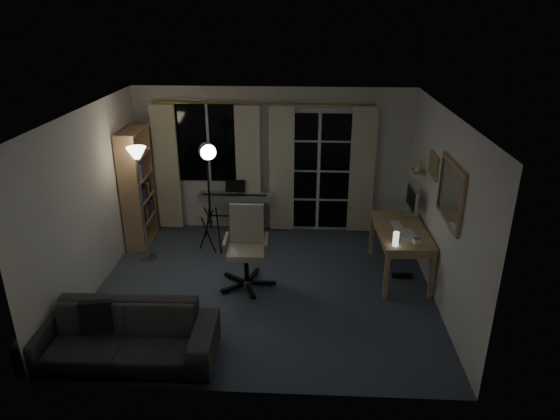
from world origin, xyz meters
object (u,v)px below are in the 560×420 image
object	(u,v)px
office_chair	(247,239)
sofa	(120,328)
desk	(401,234)
mug	(417,241)
keyboard_piano	(235,198)
bookshelf	(136,190)
monitor	(412,199)
torchiere_lamp	(138,171)
studio_light	(208,164)

from	to	relation	value
office_chair	sofa	world-z (taller)	office_chair
desk	mug	xyz separation A→B (m)	(0.10, -0.50, 0.15)
keyboard_piano	sofa	size ratio (longest dim) A/B	0.59
office_chair	bookshelf	bearing A→B (deg)	146.13
office_chair	mug	size ratio (longest dim) A/B	9.55
monitor	mug	xyz separation A→B (m)	(-0.10, -0.95, -0.21)
torchiere_lamp	desk	world-z (taller)	torchiere_lamp
office_chair	desk	size ratio (longest dim) A/B	0.83
keyboard_piano	mug	size ratio (longest dim) A/B	10.21
monitor	mug	bearing A→B (deg)	-97.64
torchiere_lamp	mug	world-z (taller)	torchiere_lamp
desk	bookshelf	bearing A→B (deg)	165.94
keyboard_piano	studio_light	world-z (taller)	studio_light
torchiere_lamp	desk	distance (m)	3.80
sofa	torchiere_lamp	bearing A→B (deg)	99.48
torchiere_lamp	keyboard_piano	world-z (taller)	torchiere_lamp
desk	studio_light	bearing A→B (deg)	167.68
bookshelf	studio_light	bearing A→B (deg)	-17.95
studio_light	keyboard_piano	bearing A→B (deg)	46.67
torchiere_lamp	sofa	xyz separation A→B (m)	(0.43, -2.31, -1.00)
keyboard_piano	desk	world-z (taller)	keyboard_piano
torchiere_lamp	office_chair	bearing A→B (deg)	-20.66
bookshelf	office_chair	distance (m)	2.23
desk	torchiere_lamp	bearing A→B (deg)	173.75
monitor	bookshelf	bearing A→B (deg)	172.49
bookshelf	office_chair	world-z (taller)	bookshelf
studio_light	sofa	world-z (taller)	studio_light
torchiere_lamp	monitor	distance (m)	3.94
desk	monitor	distance (m)	0.61
keyboard_piano	desk	size ratio (longest dim) A/B	0.88
desk	sofa	distance (m)	3.86
keyboard_piano	bookshelf	bearing A→B (deg)	-166.31
bookshelf	mug	size ratio (longest dim) A/B	15.91
bookshelf	torchiere_lamp	size ratio (longest dim) A/B	1.07
torchiere_lamp	mug	size ratio (longest dim) A/B	14.92
monitor	studio_light	bearing A→B (deg)	177.00
sofa	bookshelf	bearing A→B (deg)	102.92
office_chair	torchiere_lamp	bearing A→B (deg)	157.60
torchiere_lamp	office_chair	size ratio (longest dim) A/B	1.56
mug	desk	bearing A→B (deg)	101.31
office_chair	desk	bearing A→B (deg)	6.63
bookshelf	monitor	xyz separation A→B (m)	(4.20, -0.42, 0.10)
bookshelf	mug	xyz separation A→B (m)	(4.10, -1.37, -0.11)
bookshelf	keyboard_piano	size ratio (longest dim) A/B	1.56
studio_light	desk	bearing A→B (deg)	-33.44
keyboard_piano	sofa	bearing A→B (deg)	-103.42
desk	monitor	size ratio (longest dim) A/B	2.63
sofa	keyboard_piano	bearing A→B (deg)	75.22
studio_light	desk	distance (m)	2.92
studio_light	office_chair	xyz separation A→B (m)	(0.63, -0.82, -0.78)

